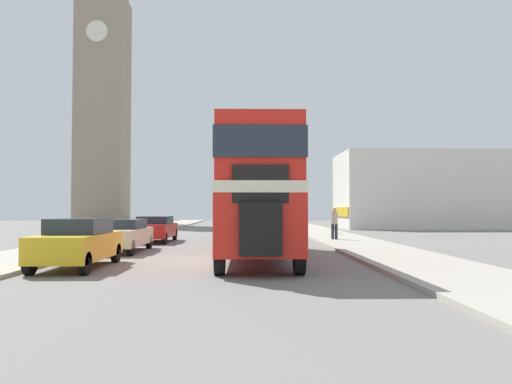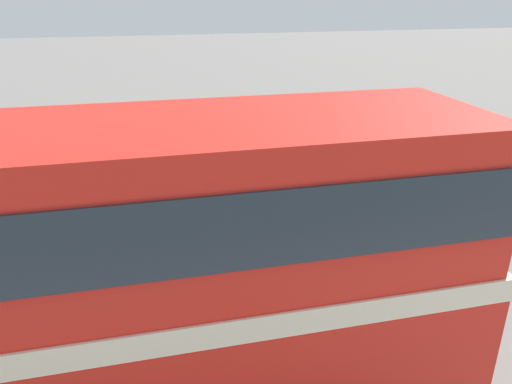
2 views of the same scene
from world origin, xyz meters
The scene contains 5 objects.
ground_plane centered at (0.00, 0.00, 0.00)m, with size 120.00×120.00×0.00m, color slate.
sidewalk_left centered at (-6.75, 0.00, 0.06)m, with size 3.50×120.00×0.12m.
double_decker_bus centered at (1.56, 0.87, 2.61)m, with size 2.46×11.16×4.39m.
car_parked_mid centered at (-3.96, 3.69, 0.72)m, with size 1.72×4.51×1.36m.
car_parked_far centered at (-3.73, 9.83, 0.74)m, with size 1.84×4.52×1.40m.
Camera 2 is at (7.03, 2.10, 5.79)m, focal length 35.00 mm.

